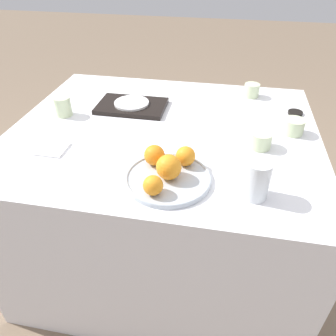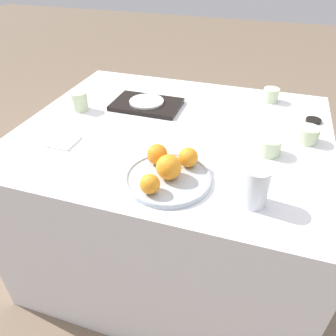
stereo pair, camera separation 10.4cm
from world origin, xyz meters
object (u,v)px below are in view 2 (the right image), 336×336
orange_0 (169,167)px  orange_2 (157,154)px  fruit_platter (168,178)px  cup_2 (308,135)px  orange_3 (150,184)px  cup_3 (269,146)px  side_plate (147,101)px  napkin (63,141)px  cup_1 (80,101)px  cup_0 (271,95)px  orange_1 (188,157)px  soy_dish (313,120)px  water_glass (255,186)px  serving_tray (147,104)px

orange_0 → orange_2: bearing=133.0°
fruit_platter → orange_2: bearing=131.5°
orange_2 → cup_2: bearing=33.7°
orange_3 → cup_3: orange_3 is taller
orange_3 → cup_2: 0.67m
side_plate → napkin: side_plate is taller
orange_0 → cup_2: (0.43, 0.40, -0.02)m
orange_0 → cup_1: size_ratio=0.99×
orange_0 → cup_0: 0.78m
orange_1 → napkin: (-0.50, 0.02, -0.04)m
cup_3 → fruit_platter: bearing=-138.5°
fruit_platter → napkin: 0.47m
napkin → fruit_platter: bearing=-12.6°
orange_0 → napkin: size_ratio=0.78×
side_plate → napkin: (-0.19, -0.40, -0.02)m
cup_1 → orange_1: bearing=-26.6°
cup_0 → cup_1: bearing=-156.1°
orange_0 → cup_1: orange_0 is taller
fruit_platter → orange_2: orange_2 is taller
fruit_platter → cup_0: 0.78m
orange_2 → soy_dish: (0.53, 0.51, -0.04)m
cup_3 → orange_2: bearing=-151.2°
orange_3 → water_glass: bearing=11.3°
orange_2 → side_plate: 0.48m
orange_3 → napkin: orange_3 is taller
orange_3 → cup_1: 0.69m
fruit_platter → cup_1: bearing=145.1°
water_glass → side_plate: size_ratio=0.79×
cup_0 → cup_3: size_ratio=0.88×
water_glass → serving_tray: water_glass is taller
fruit_platter → orange_2: 0.10m
fruit_platter → cup_3: bearing=41.5°
orange_0 → orange_2: size_ratio=1.16×
cup_3 → cup_1: bearing=172.5°
orange_0 → cup_3: bearing=41.6°
cup_3 → soy_dish: size_ratio=1.31×
fruit_platter → orange_0: orange_0 is taller
orange_0 → napkin: (-0.46, 0.10, -0.05)m
orange_2 → water_glass: (0.33, -0.09, 0.02)m
water_glass → soy_dish: 0.64m
cup_2 → cup_3: bearing=-135.7°
orange_1 → soy_dish: (0.42, 0.49, -0.04)m
orange_0 → side_plate: 0.57m
cup_2 → soy_dish: (0.03, 0.18, -0.02)m
orange_3 → water_glass: (0.30, 0.06, 0.02)m
side_plate → orange_0: bearing=-61.9°
serving_tray → orange_0: bearing=-61.9°
cup_3 → water_glass: bearing=-95.2°
cup_2 → cup_3: (-0.13, -0.13, -0.00)m
orange_2 → orange_0: bearing=-47.0°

